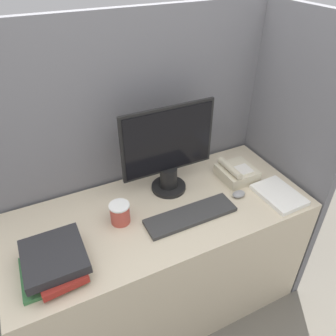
% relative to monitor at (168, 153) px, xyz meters
% --- Properties ---
extents(cubicle_panel_rear, '(1.88, 0.04, 1.60)m').
position_rel_monitor_xyz_m(cubicle_panel_rear, '(-0.11, 0.22, -0.17)').
color(cubicle_panel_rear, slate).
rests_on(cubicle_panel_rear, ground_plane).
extents(cubicle_panel_right, '(0.04, 0.70, 1.60)m').
position_rel_monitor_xyz_m(cubicle_panel_right, '(0.67, -0.11, -0.17)').
color(cubicle_panel_right, slate).
rests_on(cubicle_panel_right, ground_plane).
extents(desk, '(1.48, 0.64, 0.75)m').
position_rel_monitor_xyz_m(desk, '(-0.11, -0.14, -0.60)').
color(desk, beige).
rests_on(desk, ground_plane).
extents(monitor, '(0.48, 0.18, 0.47)m').
position_rel_monitor_xyz_m(monitor, '(0.00, 0.00, 0.00)').
color(monitor, black).
rests_on(monitor, desk).
extents(keyboard, '(0.45, 0.13, 0.02)m').
position_rel_monitor_xyz_m(keyboard, '(-0.00, -0.24, -0.21)').
color(keyboard, '#333333').
rests_on(keyboard, desk).
extents(mouse, '(0.07, 0.05, 0.03)m').
position_rel_monitor_xyz_m(mouse, '(0.29, -0.22, -0.21)').
color(mouse, gray).
rests_on(mouse, desk).
extents(coffee_cup, '(0.10, 0.10, 0.10)m').
position_rel_monitor_xyz_m(coffee_cup, '(-0.31, -0.12, -0.17)').
color(coffee_cup, '#BF4C3F').
rests_on(coffee_cup, desk).
extents(book_stack, '(0.26, 0.29, 0.09)m').
position_rel_monitor_xyz_m(book_stack, '(-0.63, -0.26, -0.18)').
color(book_stack, '#38723F').
rests_on(book_stack, desk).
extents(desk_telephone, '(0.18, 0.19, 0.10)m').
position_rel_monitor_xyz_m(desk_telephone, '(0.37, -0.08, -0.19)').
color(desk_telephone, beige).
rests_on(desk_telephone, desk).
extents(paper_pile, '(0.19, 0.26, 0.02)m').
position_rel_monitor_xyz_m(paper_pile, '(0.48, -0.31, -0.21)').
color(paper_pile, white).
rests_on(paper_pile, desk).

